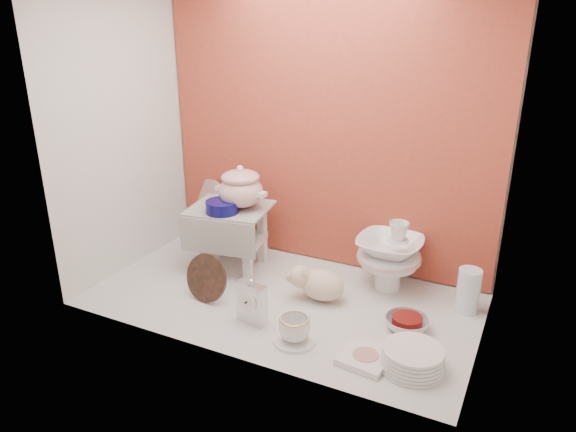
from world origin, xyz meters
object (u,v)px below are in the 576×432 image
at_px(dinner_plate_stack, 413,358).
at_px(crystal_bowl, 407,324).
at_px(floral_platter, 210,211).
at_px(plush_pig, 322,285).
at_px(mantel_clock, 252,301).
at_px(gold_rim_teacup, 294,328).
at_px(step_stool, 231,237).
at_px(porcelain_tower, 389,255).
at_px(soup_tureen, 241,187).
at_px(blue_white_vase, 215,232).

distance_m(dinner_plate_stack, crystal_bowl, 0.27).
xyz_separation_m(floral_platter, plush_pig, (0.86, -0.35, -0.11)).
bearing_deg(mantel_clock, gold_rim_teacup, -2.40).
height_order(floral_platter, plush_pig, floral_platter).
height_order(step_stool, plush_pig, step_stool).
bearing_deg(dinner_plate_stack, crystal_bowl, 109.11).
xyz_separation_m(step_stool, dinner_plate_stack, (1.09, -0.44, -0.13)).
distance_m(floral_platter, crystal_bowl, 1.37).
relative_size(plush_pig, porcelain_tower, 0.76).
relative_size(mantel_clock, crystal_bowl, 1.11).
relative_size(soup_tureen, floral_platter, 0.71).
height_order(step_stool, dinner_plate_stack, step_stool).
distance_m(soup_tureen, porcelain_tower, 0.81).
xyz_separation_m(step_stool, blue_white_vase, (-0.20, 0.13, -0.06)).
bearing_deg(dinner_plate_stack, soup_tureen, 156.07).
height_order(gold_rim_teacup, porcelain_tower, porcelain_tower).
bearing_deg(gold_rim_teacup, step_stool, 141.27).
bearing_deg(plush_pig, step_stool, 172.77).
xyz_separation_m(floral_platter, dinner_plate_stack, (1.38, -0.68, -0.14)).
distance_m(step_stool, plush_pig, 0.59).
distance_m(mantel_clock, dinner_plate_stack, 0.72).
distance_m(mantel_clock, porcelain_tower, 0.73).
xyz_separation_m(soup_tureen, mantel_clock, (0.31, -0.44, -0.35)).
xyz_separation_m(mantel_clock, gold_rim_teacup, (0.23, -0.06, -0.04)).
bearing_deg(floral_platter, dinner_plate_stack, -26.18).
distance_m(blue_white_vase, porcelain_tower, 1.01).
bearing_deg(mantel_clock, porcelain_tower, 63.13).
height_order(blue_white_vase, plush_pig, blue_white_vase).
relative_size(gold_rim_teacup, dinner_plate_stack, 0.52).
relative_size(mantel_clock, gold_rim_teacup, 1.58).
relative_size(blue_white_vase, dinner_plate_stack, 0.90).
bearing_deg(porcelain_tower, blue_white_vase, -179.51).
height_order(soup_tureen, plush_pig, soup_tureen).
height_order(soup_tureen, blue_white_vase, soup_tureen).
bearing_deg(soup_tureen, floral_platter, 147.80).
height_order(soup_tureen, floral_platter, soup_tureen).
bearing_deg(step_stool, dinner_plate_stack, -31.22).
bearing_deg(mantel_clock, floral_platter, 145.92).
bearing_deg(soup_tureen, crystal_bowl, -12.16).
bearing_deg(porcelain_tower, mantel_clock, -127.88).
bearing_deg(blue_white_vase, step_stool, -34.28).
xyz_separation_m(gold_rim_teacup, dinner_plate_stack, (0.48, 0.04, -0.02)).
bearing_deg(blue_white_vase, floral_platter, 133.32).
xyz_separation_m(gold_rim_teacup, porcelain_tower, (0.21, 0.63, 0.12)).
relative_size(soup_tureen, dinner_plate_stack, 1.06).
bearing_deg(dinner_plate_stack, mantel_clock, 178.96).
xyz_separation_m(mantel_clock, plush_pig, (0.20, 0.31, -0.02)).
bearing_deg(gold_rim_teacup, porcelain_tower, 71.47).
distance_m(mantel_clock, crystal_bowl, 0.68).
bearing_deg(plush_pig, dinner_plate_stack, -28.30).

